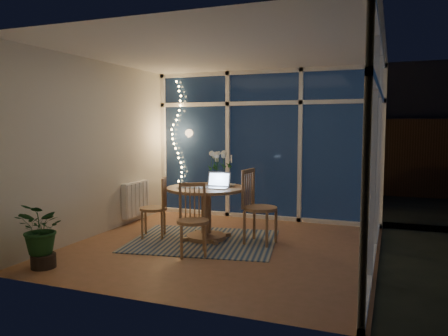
% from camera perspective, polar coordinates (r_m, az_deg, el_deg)
% --- Properties ---
extents(floor, '(4.00, 4.00, 0.00)m').
position_cam_1_polar(floor, '(6.02, -0.20, -10.23)').
color(floor, '#946540').
rests_on(floor, ground).
extents(ceiling, '(4.00, 4.00, 0.00)m').
position_cam_1_polar(ceiling, '(5.88, -0.20, 14.99)').
color(ceiling, silver).
rests_on(ceiling, wall_back).
extents(wall_back, '(4.00, 0.04, 2.60)m').
position_cam_1_polar(wall_back, '(7.70, 5.24, 3.00)').
color(wall_back, silver).
rests_on(wall_back, floor).
extents(wall_front, '(4.00, 0.04, 2.60)m').
position_cam_1_polar(wall_front, '(4.01, -10.67, 0.70)').
color(wall_front, silver).
rests_on(wall_front, floor).
extents(wall_left, '(0.04, 4.00, 2.60)m').
position_cam_1_polar(wall_left, '(6.79, -16.13, 2.48)').
color(wall_left, silver).
rests_on(wall_left, floor).
extents(wall_right, '(0.04, 4.00, 2.60)m').
position_cam_1_polar(wall_right, '(5.41, 19.96, 1.67)').
color(wall_right, silver).
rests_on(wall_right, floor).
extents(window_wall_back, '(4.00, 0.10, 2.60)m').
position_cam_1_polar(window_wall_back, '(7.66, 5.16, 2.98)').
color(window_wall_back, white).
rests_on(window_wall_back, floor).
extents(window_wall_right, '(0.10, 4.00, 2.60)m').
position_cam_1_polar(window_wall_right, '(5.41, 19.54, 1.68)').
color(window_wall_right, white).
rests_on(window_wall_right, floor).
extents(radiator, '(0.10, 0.70, 0.58)m').
position_cam_1_polar(radiator, '(7.59, -11.46, -3.96)').
color(radiator, white).
rests_on(radiator, wall_left).
extents(fairy_lights, '(0.24, 0.10, 1.85)m').
position_cam_1_polar(fairy_lights, '(8.19, -6.19, 4.71)').
color(fairy_lights, '#E7B35C').
rests_on(fairy_lights, window_wall_back).
extents(garden_patio, '(12.00, 6.00, 0.10)m').
position_cam_1_polar(garden_patio, '(10.65, 12.23, -3.79)').
color(garden_patio, black).
rests_on(garden_patio, ground).
extents(garden_fence, '(11.00, 0.08, 1.80)m').
position_cam_1_polar(garden_fence, '(11.12, 10.19, 1.61)').
color(garden_fence, '#352413').
rests_on(garden_fence, ground).
extents(neighbour_roof, '(7.00, 3.00, 2.20)m').
position_cam_1_polar(neighbour_roof, '(14.02, 13.86, 7.63)').
color(neighbour_roof, '#2E3138').
rests_on(neighbour_roof, ground).
extents(garden_shrubs, '(0.90, 0.90, 0.90)m').
position_cam_1_polar(garden_shrubs, '(9.34, 2.84, -1.80)').
color(garden_shrubs, black).
rests_on(garden_shrubs, ground).
extents(rug, '(2.26, 1.93, 0.01)m').
position_cam_1_polar(rug, '(6.30, -2.69, -9.47)').
color(rug, '#B4AD92').
rests_on(rug, floor).
extents(dining_table, '(1.29, 1.29, 0.76)m').
position_cam_1_polar(dining_table, '(6.30, -2.34, -5.95)').
color(dining_table, '#AC794D').
rests_on(dining_table, floor).
extents(chair_left, '(0.54, 0.54, 0.90)m').
position_cam_1_polar(chair_left, '(6.49, -9.22, -5.06)').
color(chair_left, '#AC794D').
rests_on(chair_left, floor).
extents(chair_right, '(0.54, 0.54, 1.05)m').
position_cam_1_polar(chair_right, '(6.06, 4.78, -5.03)').
color(chair_right, '#AC794D').
rests_on(chair_right, floor).
extents(chair_front, '(0.57, 0.57, 0.92)m').
position_cam_1_polar(chair_front, '(5.53, -4.09, -6.73)').
color(chair_front, '#AC794D').
rests_on(chair_front, floor).
extents(laptop, '(0.34, 0.30, 0.24)m').
position_cam_1_polar(laptop, '(6.09, -1.03, -1.55)').
color(laptop, silver).
rests_on(laptop, dining_table).
extents(flower_vase, '(0.23, 0.23, 0.21)m').
position_cam_1_polar(flower_vase, '(6.48, -0.55, -1.26)').
color(flower_vase, silver).
rests_on(flower_vase, dining_table).
extents(bowl, '(0.18, 0.18, 0.04)m').
position_cam_1_polar(bowl, '(6.26, 0.80, -2.29)').
color(bowl, white).
rests_on(bowl, dining_table).
extents(newspapers, '(0.45, 0.37, 0.01)m').
position_cam_1_polar(newspapers, '(6.27, -3.78, -2.41)').
color(newspapers, silver).
rests_on(newspapers, dining_table).
extents(phone, '(0.12, 0.09, 0.01)m').
position_cam_1_polar(phone, '(6.10, -1.71, -2.64)').
color(phone, black).
rests_on(phone, dining_table).
extents(potted_plant, '(0.62, 0.57, 0.76)m').
position_cam_1_polar(potted_plant, '(5.47, -22.63, -8.13)').
color(potted_plant, '#17421B').
rests_on(potted_plant, floor).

